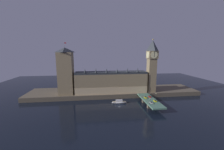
{
  "coord_description": "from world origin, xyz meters",
  "views": [
    {
      "loc": [
        -24.71,
        -137.94,
        55.75
      ],
      "look_at": [
        -5.43,
        20.0,
        29.04
      ],
      "focal_mm": 22.0,
      "sensor_mm": 36.0,
      "label": 1
    }
  ],
  "objects": [
    {
      "name": "car_southbound_trail",
      "position": [
        35.08,
        3.22,
        6.61
      ],
      "size": [
        2.05,
        4.46,
        1.51
      ],
      "color": "red",
      "rests_on": "bridge"
    },
    {
      "name": "car_southbound_lead",
      "position": [
        35.08,
        -10.93,
        6.64
      ],
      "size": [
        2.07,
        4.29,
        1.57
      ],
      "color": "yellow",
      "rests_on": "bridge"
    },
    {
      "name": "pedestrian_far_rail",
      "position": [
        26.24,
        2.71,
        6.83
      ],
      "size": [
        0.38,
        0.38,
        1.74
      ],
      "color": "black",
      "rests_on": "bridge"
    },
    {
      "name": "embankment",
      "position": [
        0.0,
        39.0,
        2.68
      ],
      "size": [
        220.0,
        42.0,
        5.36
      ],
      "color": "brown",
      "rests_on": "ground_plane"
    },
    {
      "name": "car_northbound_lead",
      "position": [
        29.19,
        0.53,
        6.62
      ],
      "size": [
        2.06,
        4.78,
        1.51
      ],
      "color": "yellow",
      "rests_on": "bridge"
    },
    {
      "name": "bridge",
      "position": [
        32.14,
        -5.0,
        4.39
      ],
      "size": [
        13.4,
        46.0,
        5.91
      ],
      "color": "#4C7560",
      "rests_on": "ground_plane"
    },
    {
      "name": "street_lamp_near",
      "position": [
        25.84,
        -19.72,
        10.29
      ],
      "size": [
        1.34,
        0.6,
        7.02
      ],
      "color": "#2D3333",
      "rests_on": "bridge"
    },
    {
      "name": "boat_upstream",
      "position": [
        0.47,
        3.65,
        1.48
      ],
      "size": [
        16.57,
        4.38,
        4.05
      ],
      "color": "white",
      "rests_on": "ground_plane"
    },
    {
      "name": "car_northbound_trail",
      "position": [
        29.19,
        -15.32,
        6.59
      ],
      "size": [
        2.06,
        4.4,
        1.46
      ],
      "color": "silver",
      "rests_on": "bridge"
    },
    {
      "name": "ground_plane",
      "position": [
        0.0,
        0.0,
        0.0
      ],
      "size": [
        400.0,
        400.0,
        0.0
      ],
      "primitive_type": "plane",
      "color": "black"
    },
    {
      "name": "victoria_tower",
      "position": [
        -59.91,
        29.95,
        33.28
      ],
      "size": [
        17.23,
        17.23,
        61.64
      ],
      "color": "#8E7A56",
      "rests_on": "embankment"
    },
    {
      "name": "street_lamp_mid",
      "position": [
        38.43,
        -5.0,
        10.29
      ],
      "size": [
        1.34,
        0.6,
        7.02
      ],
      "color": "#2D3333",
      "rests_on": "bridge"
    },
    {
      "name": "clock_tower",
      "position": [
        45.64,
        26.38,
        40.38
      ],
      "size": [
        12.02,
        12.13,
        66.31
      ],
      "color": "#8E7A56",
      "rests_on": "embankment"
    },
    {
      "name": "pedestrian_near_rail",
      "position": [
        26.24,
        -16.34,
        6.87
      ],
      "size": [
        0.38,
        0.38,
        1.82
      ],
      "color": "black",
      "rests_on": "bridge"
    },
    {
      "name": "street_lamp_far",
      "position": [
        25.84,
        9.72,
        10.3
      ],
      "size": [
        1.34,
        0.6,
        7.03
      ],
      "color": "#2D3333",
      "rests_on": "bridge"
    },
    {
      "name": "parliament_hall",
      "position": [
        -5.35,
        29.47,
        18.47
      ],
      "size": [
        87.96,
        18.29,
        31.58
      ],
      "color": "#8E7A56",
      "rests_on": "embankment"
    }
  ]
}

